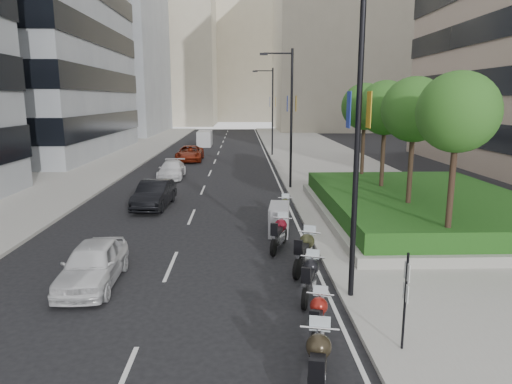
{
  "coord_description": "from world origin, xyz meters",
  "views": [
    {
      "loc": [
        1.06,
        -11.63,
        5.89
      ],
      "look_at": [
        1.68,
        7.4,
        2.0
      ],
      "focal_mm": 32.0,
      "sensor_mm": 36.0,
      "label": 1
    }
  ],
  "objects_px": {
    "motorcycle_6": "(285,209)",
    "car_a": "(93,264)",
    "lamp_post_0": "(352,129)",
    "motorcycle_2": "(310,278)",
    "lamp_post_1": "(289,112)",
    "motorcycle_1": "(318,319)",
    "delivery_van": "(205,139)",
    "car_b": "(154,194)",
    "car_d": "(190,153)",
    "parking_sign": "(405,296)",
    "motorcycle_5": "(279,219)",
    "motorcycle_3": "(305,252)",
    "car_c": "(172,170)",
    "motorcycle_4": "(279,234)",
    "motorcycle_0": "(318,367)",
    "lamp_post_2": "(271,107)"
  },
  "relations": [
    {
      "from": "car_d",
      "to": "car_b",
      "type": "bearing_deg",
      "value": -90.21
    },
    {
      "from": "motorcycle_2",
      "to": "motorcycle_4",
      "type": "relative_size",
      "value": 0.97
    },
    {
      "from": "delivery_van",
      "to": "motorcycle_1",
      "type": "bearing_deg",
      "value": -82.69
    },
    {
      "from": "lamp_post_0",
      "to": "motorcycle_6",
      "type": "distance_m",
      "value": 10.21
    },
    {
      "from": "motorcycle_1",
      "to": "delivery_van",
      "type": "bearing_deg",
      "value": 24.07
    },
    {
      "from": "parking_sign",
      "to": "motorcycle_6",
      "type": "height_order",
      "value": "parking_sign"
    },
    {
      "from": "lamp_post_0",
      "to": "motorcycle_1",
      "type": "height_order",
      "value": "lamp_post_0"
    },
    {
      "from": "lamp_post_2",
      "to": "motorcycle_0",
      "type": "bearing_deg",
      "value": -92.3
    },
    {
      "from": "parking_sign",
      "to": "car_d",
      "type": "xyz_separation_m",
      "value": [
        -8.74,
        34.52,
        -0.73
      ]
    },
    {
      "from": "car_b",
      "to": "delivery_van",
      "type": "xyz_separation_m",
      "value": [
        0.15,
        33.65,
        0.15
      ]
    },
    {
      "from": "motorcycle_1",
      "to": "car_a",
      "type": "bearing_deg",
      "value": 77.29
    },
    {
      "from": "motorcycle_0",
      "to": "delivery_van",
      "type": "distance_m",
      "value": 50.64
    },
    {
      "from": "motorcycle_5",
      "to": "car_a",
      "type": "distance_m",
      "value": 8.52
    },
    {
      "from": "motorcycle_2",
      "to": "car_d",
      "type": "height_order",
      "value": "car_d"
    },
    {
      "from": "lamp_post_2",
      "to": "delivery_van",
      "type": "bearing_deg",
      "value": 125.71
    },
    {
      "from": "motorcycle_5",
      "to": "lamp_post_0",
      "type": "bearing_deg",
      "value": -161.41
    },
    {
      "from": "lamp_post_0",
      "to": "motorcycle_6",
      "type": "relative_size",
      "value": 4.22
    },
    {
      "from": "motorcycle_1",
      "to": "car_c",
      "type": "height_order",
      "value": "car_c"
    },
    {
      "from": "lamp_post_2",
      "to": "car_d",
      "type": "height_order",
      "value": "lamp_post_2"
    },
    {
      "from": "lamp_post_0",
      "to": "parking_sign",
      "type": "bearing_deg",
      "value": -77.67
    },
    {
      "from": "lamp_post_1",
      "to": "car_c",
      "type": "xyz_separation_m",
      "value": [
        -8.35,
        4.64,
        -4.42
      ]
    },
    {
      "from": "motorcycle_4",
      "to": "motorcycle_0",
      "type": "bearing_deg",
      "value": -161.2
    },
    {
      "from": "car_d",
      "to": "car_c",
      "type": "bearing_deg",
      "value": -92.31
    },
    {
      "from": "motorcycle_1",
      "to": "car_b",
      "type": "distance_m",
      "value": 15.9
    },
    {
      "from": "motorcycle_0",
      "to": "motorcycle_3",
      "type": "bearing_deg",
      "value": 6.2
    },
    {
      "from": "motorcycle_1",
      "to": "motorcycle_5",
      "type": "bearing_deg",
      "value": 17.53
    },
    {
      "from": "delivery_van",
      "to": "motorcycle_3",
      "type": "bearing_deg",
      "value": -81.4
    },
    {
      "from": "motorcycle_2",
      "to": "car_b",
      "type": "xyz_separation_m",
      "value": [
        -6.86,
        11.9,
        0.13
      ]
    },
    {
      "from": "motorcycle_5",
      "to": "motorcycle_1",
      "type": "bearing_deg",
      "value": -171.75
    },
    {
      "from": "car_c",
      "to": "lamp_post_0",
      "type": "bearing_deg",
      "value": -69.72
    },
    {
      "from": "car_b",
      "to": "car_d",
      "type": "relative_size",
      "value": 0.85
    },
    {
      "from": "lamp_post_2",
      "to": "car_b",
      "type": "relative_size",
      "value": 2.02
    },
    {
      "from": "parking_sign",
      "to": "motorcycle_6",
      "type": "xyz_separation_m",
      "value": [
        -1.61,
        12.12,
        -0.89
      ]
    },
    {
      "from": "lamp_post_2",
      "to": "car_d",
      "type": "distance_m",
      "value": 9.81
    },
    {
      "from": "parking_sign",
      "to": "car_d",
      "type": "distance_m",
      "value": 35.62
    },
    {
      "from": "motorcycle_6",
      "to": "car_a",
      "type": "bearing_deg",
      "value": 145.82
    },
    {
      "from": "lamp_post_1",
      "to": "car_a",
      "type": "bearing_deg",
      "value": -116.78
    },
    {
      "from": "lamp_post_1",
      "to": "car_b",
      "type": "height_order",
      "value": "lamp_post_1"
    },
    {
      "from": "motorcycle_5",
      "to": "car_a",
      "type": "relative_size",
      "value": 0.54
    },
    {
      "from": "parking_sign",
      "to": "car_a",
      "type": "bearing_deg",
      "value": 152.74
    },
    {
      "from": "motorcycle_3",
      "to": "car_c",
      "type": "height_order",
      "value": "car_c"
    },
    {
      "from": "lamp_post_0",
      "to": "motorcycle_2",
      "type": "xyz_separation_m",
      "value": [
        -1.04,
        0.23,
        -4.46
      ]
    },
    {
      "from": "lamp_post_1",
      "to": "car_b",
      "type": "xyz_separation_m",
      "value": [
        -7.9,
        -4.87,
        -4.33
      ]
    },
    {
      "from": "car_a",
      "to": "motorcycle_2",
      "type": "bearing_deg",
      "value": -11.25
    },
    {
      "from": "motorcycle_2",
      "to": "motorcycle_6",
      "type": "height_order",
      "value": "motorcycle_2"
    },
    {
      "from": "lamp_post_0",
      "to": "car_c",
      "type": "distance_m",
      "value": 23.62
    },
    {
      "from": "delivery_van",
      "to": "car_b",
      "type": "bearing_deg",
      "value": -90.68
    },
    {
      "from": "motorcycle_5",
      "to": "car_b",
      "type": "height_order",
      "value": "car_b"
    },
    {
      "from": "motorcycle_0",
      "to": "motorcycle_2",
      "type": "height_order",
      "value": "motorcycle_0"
    },
    {
      "from": "motorcycle_3",
      "to": "motorcycle_6",
      "type": "xyz_separation_m",
      "value": [
        -0.07,
        6.61,
        -0.09
      ]
    }
  ]
}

